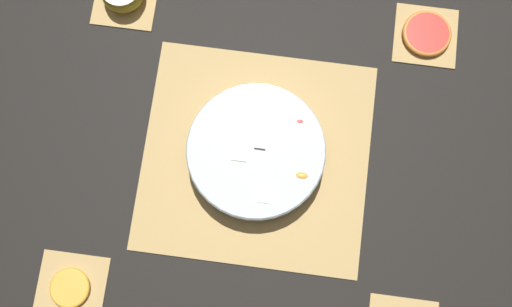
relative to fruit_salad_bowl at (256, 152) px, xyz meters
The scene contains 7 objects.
ground_plane 0.04m from the fruit_salad_bowl, 161.46° to the right, with size 6.00×6.00×0.00m, color black.
bamboo_mat_center 0.04m from the fruit_salad_bowl, 161.46° to the right, with size 0.44×0.42×0.01m.
coaster_mat_near_left 0.43m from the fruit_salad_bowl, 136.56° to the right, with size 0.13×0.13×0.01m.
coaster_mat_far_right 0.43m from the fruit_salad_bowl, 43.51° to the left, with size 0.13×0.13×0.01m.
fruit_salad_bowl is the anchor object (origin of this frame).
orange_slice_whole 0.43m from the fruit_salad_bowl, 43.51° to the left, with size 0.07×0.07×0.01m.
grapefruit_slice 0.43m from the fruit_salad_bowl, 136.56° to the right, with size 0.10×0.10×0.01m.
Camera 1 is at (-0.03, 0.23, 1.15)m, focal length 42.00 mm.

